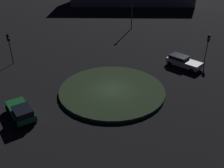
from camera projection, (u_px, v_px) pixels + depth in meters
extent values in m
plane|color=black|center=(112.00, 91.00, 27.72)|extent=(119.71, 119.71, 0.00)
cylinder|color=#2D4228|center=(112.00, 90.00, 27.63)|extent=(11.70, 11.70, 0.34)
cube|color=#1E7238|center=(20.00, 111.00, 23.30)|extent=(3.36, 4.30, 0.61)
cube|color=black|center=(22.00, 111.00, 22.34)|extent=(2.21, 2.39, 0.50)
cylinder|color=black|center=(7.00, 109.00, 24.05)|extent=(0.52, 0.73, 0.71)
cylinder|color=black|center=(25.00, 104.00, 24.90)|extent=(0.52, 0.73, 0.71)
cylinder|color=black|center=(16.00, 125.00, 22.00)|extent=(0.52, 0.73, 0.71)
cylinder|color=black|center=(35.00, 118.00, 22.85)|extent=(0.52, 0.73, 0.71)
cube|color=white|center=(184.00, 63.00, 33.01)|extent=(4.31, 4.70, 0.70)
cube|color=black|center=(179.00, 57.00, 33.24)|extent=(2.72, 2.82, 0.43)
cylinder|color=black|center=(198.00, 66.00, 32.78)|extent=(0.55, 0.61, 0.60)
cylinder|color=black|center=(191.00, 71.00, 31.60)|extent=(0.55, 0.61, 0.60)
cylinder|color=black|center=(177.00, 60.00, 34.76)|extent=(0.55, 0.61, 0.60)
cylinder|color=black|center=(169.00, 64.00, 33.57)|extent=(0.55, 0.61, 0.60)
cylinder|color=#2D2D2D|center=(11.00, 52.00, 33.57)|extent=(0.12, 0.12, 3.25)
cube|color=black|center=(8.00, 38.00, 32.56)|extent=(0.35, 0.37, 0.90)
sphere|color=#3F0C0C|center=(8.00, 36.00, 32.37)|extent=(0.20, 0.20, 0.20)
sphere|color=yellow|center=(9.00, 38.00, 32.50)|extent=(0.20, 0.20, 0.20)
sphere|color=#0F3819|center=(9.00, 40.00, 32.63)|extent=(0.20, 0.20, 0.20)
cylinder|color=#2D2D2D|center=(206.00, 52.00, 34.25)|extent=(0.12, 0.12, 2.94)
cube|color=black|center=(209.00, 38.00, 33.32)|extent=(0.33, 0.37, 0.90)
sphere|color=#3F0C0C|center=(208.00, 36.00, 33.12)|extent=(0.20, 0.20, 0.20)
sphere|color=yellow|center=(208.00, 38.00, 33.25)|extent=(0.20, 0.20, 0.20)
sphere|color=#0F3819|center=(208.00, 40.00, 33.38)|extent=(0.20, 0.20, 0.20)
cylinder|color=#4C4C51|center=(132.00, 10.00, 47.18)|extent=(0.18, 0.18, 7.16)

